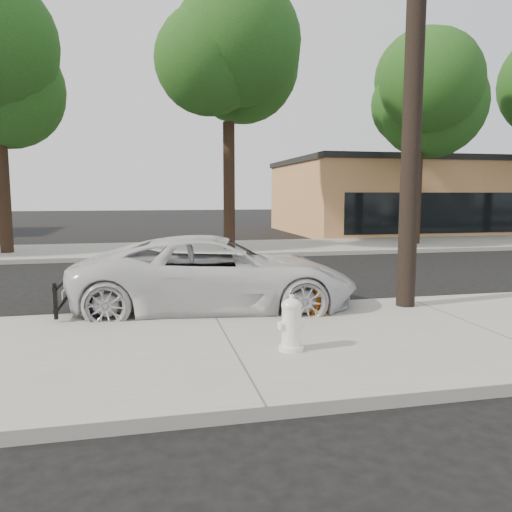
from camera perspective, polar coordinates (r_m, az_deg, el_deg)
name	(u,v)px	position (r m, az deg, el deg)	size (l,w,h in m)	color
ground	(198,294)	(11.32, -6.59, -4.30)	(120.00, 120.00, 0.00)	black
near_sidewalk	(230,347)	(7.17, -3.02, -10.39)	(90.00, 4.40, 0.15)	gray
far_sidewalk	(176,250)	(19.70, -9.13, 0.73)	(90.00, 5.00, 0.15)	gray
curb_near	(210,312)	(9.27, -5.26, -6.36)	(90.00, 0.12, 0.16)	#9E9B93
building_main	(437,198)	(32.00, 20.01, 6.27)	(18.00, 10.00, 4.00)	#B6824C
utility_pole	(415,53)	(9.90, 17.67, 21.23)	(1.40, 0.34, 9.00)	black
tree_b	(1,78)	(20.06, -27.08, 17.62)	(4.34, 4.20, 8.45)	black
tree_c	(235,65)	(19.55, -2.44, 20.95)	(4.96, 4.80, 9.55)	black
tree_d	(426,92)	(22.49, 18.88, 17.33)	(4.50, 4.35, 8.75)	black
police_cruiser	(216,274)	(9.46, -4.54, -2.07)	(2.41, 5.22, 1.45)	silver
fire_hydrant	(291,325)	(6.73, 4.07, -7.88)	(0.38, 0.34, 0.71)	white
traffic_cone	(317,296)	(8.80, 7.00, -4.56)	(0.35, 0.35, 0.64)	orange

